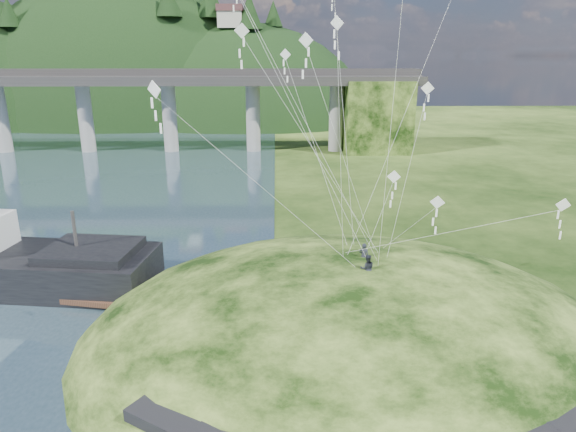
{
  "coord_description": "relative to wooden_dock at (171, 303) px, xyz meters",
  "views": [
    {
      "loc": [
        3.23,
        -26.81,
        17.26
      ],
      "look_at": [
        4.0,
        6.0,
        7.0
      ],
      "focal_mm": 32.0,
      "sensor_mm": 36.0,
      "label": 1
    }
  ],
  "objects": [
    {
      "name": "bridge",
      "position": [
        -22.17,
        63.87,
        9.21
      ],
      "size": [
        160.0,
        11.0,
        15.0
      ],
      "color": "#2D2B2B",
      "rests_on": "ground"
    },
    {
      "name": "kite_swarm",
      "position": [
        11.32,
        -3.77,
        17.25
      ],
      "size": [
        20.39,
        14.4,
        18.59
      ],
      "color": "white",
      "rests_on": "ground"
    },
    {
      "name": "kite_flyers",
      "position": [
        13.02,
        -3.87,
        5.37
      ],
      "size": [
        0.97,
        2.76,
        1.81
      ],
      "color": "#23262F",
      "rests_on": "ground"
    },
    {
      "name": "wooden_dock",
      "position": [
        0.0,
        0.0,
        0.0
      ],
      "size": [
        15.98,
        5.64,
        1.13
      ],
      "color": "#3C2318",
      "rests_on": "ground"
    },
    {
      "name": "far_ridge",
      "position": [
        -39.29,
        115.97,
        -7.93
      ],
      "size": [
        153.0,
        70.0,
        94.5
      ],
      "color": "black",
      "rests_on": "ground"
    },
    {
      "name": "grass_hill",
      "position": [
        12.29,
        -4.2,
        -2.0
      ],
      "size": [
        36.0,
        32.0,
        13.0
      ],
      "color": "black",
      "rests_on": "ground"
    },
    {
      "name": "ground",
      "position": [
        4.29,
        -6.2,
        -0.5
      ],
      "size": [
        320.0,
        320.0,
        0.0
      ],
      "primitive_type": "plane",
      "color": "black",
      "rests_on": "ground"
    }
  ]
}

